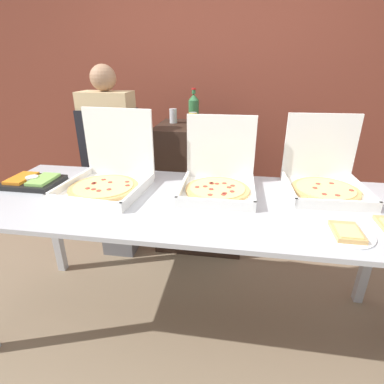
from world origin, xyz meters
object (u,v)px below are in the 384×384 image
(paper_plate_front_right, at_px, (347,233))
(person_server_vest, at_px, (112,157))
(veggie_tray, at_px, (33,181))
(pizza_box_near_left, at_px, (108,176))
(pizza_box_near_right, at_px, (218,179))
(pizza_box_far_left, at_px, (324,179))
(soda_can_silver, at_px, (173,116))
(soda_can_colored, at_px, (193,120))
(soda_bottle, at_px, (194,109))

(paper_plate_front_right, distance_m, person_server_vest, 1.82)
(veggie_tray, xyz_separation_m, person_server_vest, (0.24, 0.67, -0.03))
(pizza_box_near_left, distance_m, pizza_box_near_right, 0.66)
(pizza_box_far_left, xyz_separation_m, person_server_vest, (-1.54, 0.49, -0.09))
(soda_can_silver, height_order, person_server_vest, person_server_vest)
(soda_can_silver, relative_size, person_server_vest, 0.08)
(veggie_tray, xyz_separation_m, soda_can_colored, (0.89, 0.87, 0.25))
(pizza_box_far_left, height_order, paper_plate_front_right, pizza_box_far_left)
(paper_plate_front_right, height_order, person_server_vest, person_server_vest)
(soda_can_colored, bearing_deg, soda_bottle, 96.64)
(pizza_box_far_left, xyz_separation_m, soda_can_colored, (-0.89, 0.69, 0.20))
(pizza_box_near_left, bearing_deg, pizza_box_near_right, 11.29)
(soda_can_silver, bearing_deg, pizza_box_near_right, -63.70)
(pizza_box_far_left, xyz_separation_m, pizza_box_near_right, (-0.62, -0.09, -0.00))
(pizza_box_near_right, bearing_deg, pizza_box_near_left, -174.43)
(pizza_box_near_right, height_order, person_server_vest, person_server_vest)
(paper_plate_front_right, relative_size, veggie_tray, 0.72)
(pizza_box_near_left, xyz_separation_m, veggie_tray, (-0.50, -0.01, -0.06))
(pizza_box_far_left, xyz_separation_m, paper_plate_front_right, (-0.01, -0.51, -0.07))
(pizza_box_near_left, bearing_deg, paper_plate_front_right, -10.21)
(soda_bottle, distance_m, person_server_vest, 0.81)
(veggie_tray, relative_size, soda_can_colored, 2.67)
(pizza_box_far_left, xyz_separation_m, soda_bottle, (-0.91, 0.86, 0.27))
(pizza_box_far_left, distance_m, paper_plate_front_right, 0.51)
(veggie_tray, relative_size, person_server_vest, 0.20)
(pizza_box_near_right, bearing_deg, veggie_tray, -176.50)
(pizza_box_near_left, height_order, veggie_tray, pizza_box_near_left)
(pizza_box_near_left, height_order, pizza_box_far_left, pizza_box_near_left)
(person_server_vest, bearing_deg, pizza_box_near_right, 147.64)
(pizza_box_near_right, relative_size, person_server_vest, 0.27)
(pizza_box_far_left, distance_m, veggie_tray, 1.79)
(pizza_box_far_left, bearing_deg, soda_can_colored, 139.49)
(soda_can_colored, bearing_deg, pizza_box_far_left, -37.82)
(soda_can_silver, xyz_separation_m, person_server_vest, (-0.44, -0.38, -0.29))
(pizza_box_near_right, relative_size, veggie_tray, 1.34)
(soda_bottle, bearing_deg, soda_can_silver, 175.89)
(pizza_box_near_right, relative_size, paper_plate_front_right, 1.87)
(soda_can_silver, distance_m, person_server_vest, 0.65)
(pizza_box_near_left, relative_size, person_server_vest, 0.32)
(veggie_tray, distance_m, soda_can_colored, 1.27)
(paper_plate_front_right, bearing_deg, soda_bottle, 123.31)
(pizza_box_near_right, distance_m, soda_can_colored, 0.85)
(pizza_box_near_right, xyz_separation_m, paper_plate_front_right, (0.61, -0.42, -0.06))
(pizza_box_far_left, relative_size, paper_plate_front_right, 1.97)
(pizza_box_near_right, height_order, veggie_tray, pizza_box_near_right)
(pizza_box_far_left, relative_size, soda_bottle, 1.58)
(pizza_box_far_left, height_order, soda_can_silver, pizza_box_far_left)
(pizza_box_near_left, bearing_deg, soda_can_colored, 70.74)
(paper_plate_front_right, bearing_deg, pizza_box_near_right, 145.49)
(veggie_tray, bearing_deg, soda_can_colored, 44.47)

